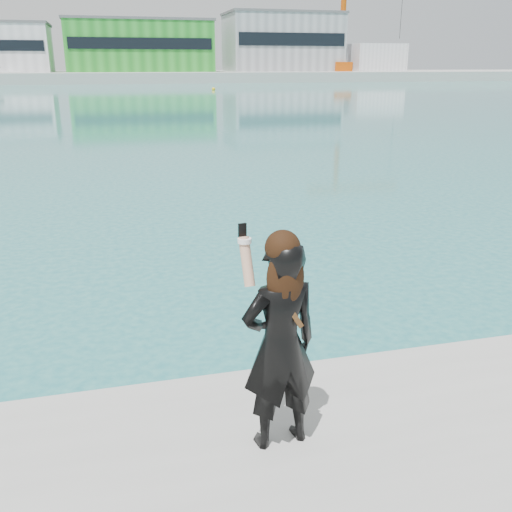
# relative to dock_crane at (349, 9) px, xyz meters

# --- Properties ---
(far_quay) EXTENTS (320.00, 40.00, 2.00)m
(far_quay) POSITION_rel_dock_crane_xyz_m (-53.20, 8.00, -14.07)
(far_quay) COLOR #9E9E99
(far_quay) RESTS_ON ground
(warehouse_green) EXTENTS (30.60, 16.36, 10.50)m
(warehouse_green) POSITION_rel_dock_crane_xyz_m (-45.20, 5.98, -7.81)
(warehouse_green) COLOR #218724
(warehouse_green) RESTS_ON far_quay
(warehouse_grey_right) EXTENTS (25.50, 15.35, 12.50)m
(warehouse_grey_right) POSITION_rel_dock_crane_xyz_m (-13.20, 5.98, -6.80)
(warehouse_grey_right) COLOR gray
(warehouse_grey_right) RESTS_ON far_quay
(ancillary_shed) EXTENTS (12.00, 10.00, 6.00)m
(ancillary_shed) POSITION_rel_dock_crane_xyz_m (8.80, 4.00, -10.07)
(ancillary_shed) COLOR silver
(ancillary_shed) RESTS_ON far_quay
(dock_crane) EXTENTS (23.00, 4.00, 24.00)m
(dock_crane) POSITION_rel_dock_crane_xyz_m (0.00, 0.00, 0.00)
(dock_crane) COLOR #E4570D
(dock_crane) RESTS_ON far_quay
(flagpole_right) EXTENTS (1.28, 0.16, 8.00)m
(flagpole_right) POSITION_rel_dock_crane_xyz_m (-31.11, -1.00, -8.53)
(flagpole_right) COLOR silver
(flagpole_right) RESTS_ON far_quay
(buoy_near) EXTENTS (0.50, 0.50, 0.50)m
(buoy_near) POSITION_rel_dock_crane_xyz_m (-38.11, -41.54, -15.07)
(buoy_near) COLOR yellow
(buoy_near) RESTS_ON ground
(woman) EXTENTS (0.65, 0.47, 1.74)m
(woman) POSITION_rel_dock_crane_xyz_m (-52.62, -122.12, -13.39)
(woman) COLOR black
(woman) RESTS_ON near_quay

